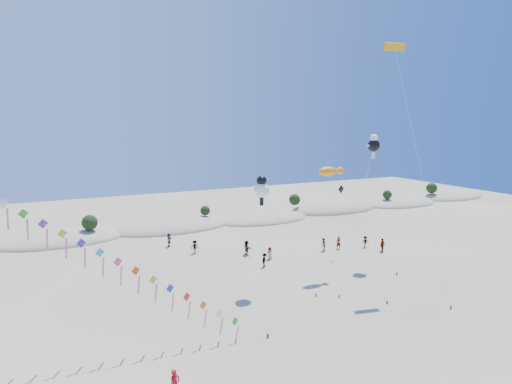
{
  "coord_description": "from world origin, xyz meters",
  "views": [
    {
      "loc": [
        -16.68,
        -20.29,
        16.39
      ],
      "look_at": [
        0.03,
        14.0,
        10.28
      ],
      "focal_mm": 30.0,
      "sensor_mm": 36.0,
      "label": 1
    }
  ],
  "objects_px": {
    "fish_kite": "(330,171)",
    "parafoil_kite": "(395,52)",
    "kite_train": "(64,236)",
    "flyer_foreground": "(175,384)"
  },
  "relations": [
    {
      "from": "kite_train",
      "to": "fish_kite",
      "type": "xyz_separation_m",
      "value": [
        26.68,
        6.46,
        2.5
      ]
    },
    {
      "from": "fish_kite",
      "to": "parafoil_kite",
      "type": "xyz_separation_m",
      "value": [
        4.99,
        -3.62,
        12.29
      ]
    },
    {
      "from": "fish_kite",
      "to": "parafoil_kite",
      "type": "bearing_deg",
      "value": -35.97
    },
    {
      "from": "kite_train",
      "to": "flyer_foreground",
      "type": "height_order",
      "value": "kite_train"
    },
    {
      "from": "flyer_foreground",
      "to": "fish_kite",
      "type": "bearing_deg",
      "value": 13.67
    },
    {
      "from": "kite_train",
      "to": "flyer_foreground",
      "type": "xyz_separation_m",
      "value": [
        5.28,
        -8.06,
        -7.87
      ]
    },
    {
      "from": "fish_kite",
      "to": "parafoil_kite",
      "type": "relative_size",
      "value": 0.48
    },
    {
      "from": "kite_train",
      "to": "parafoil_kite",
      "type": "bearing_deg",
      "value": 5.11
    },
    {
      "from": "fish_kite",
      "to": "flyer_foreground",
      "type": "bearing_deg",
      "value": -145.84
    },
    {
      "from": "fish_kite",
      "to": "flyer_foreground",
      "type": "relative_size",
      "value": 6.4
    }
  ]
}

